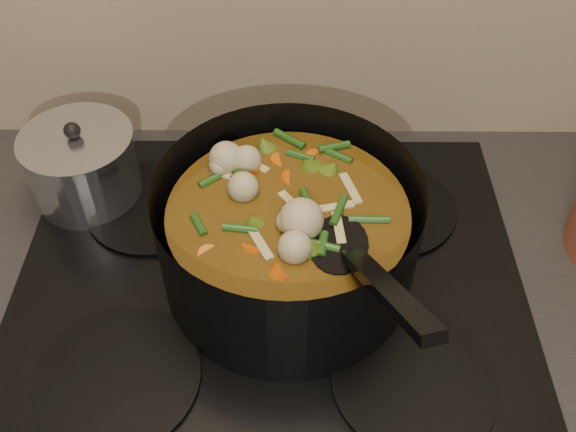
{
  "coord_description": "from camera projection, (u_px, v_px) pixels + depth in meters",
  "views": [
    {
      "loc": [
        0.03,
        1.45,
        1.56
      ],
      "look_at": [
        0.02,
        1.95,
        1.03
      ],
      "focal_mm": 40.0,
      "sensor_mm": 36.0,
      "label": 1
    }
  ],
  "objects": [
    {
      "name": "saucepan",
      "position": [
        83.0,
        166.0,
        0.85
      ],
      "size": [
        0.15,
        0.15,
        0.12
      ],
      "rotation": [
        0.0,
        0.0,
        0.24
      ],
      "color": "silver",
      "rests_on": "stovetop"
    },
    {
      "name": "stockpot",
      "position": [
        288.0,
        237.0,
        0.74
      ],
      "size": [
        0.32,
        0.4,
        0.22
      ],
      "rotation": [
        0.0,
        0.0,
        0.07
      ],
      "color": "black",
      "rests_on": "stovetop"
    },
    {
      "name": "stovetop",
      "position": [
        269.0,
        288.0,
        0.79
      ],
      "size": [
        0.62,
        0.54,
        0.03
      ],
      "color": "black",
      "rests_on": "counter"
    }
  ]
}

